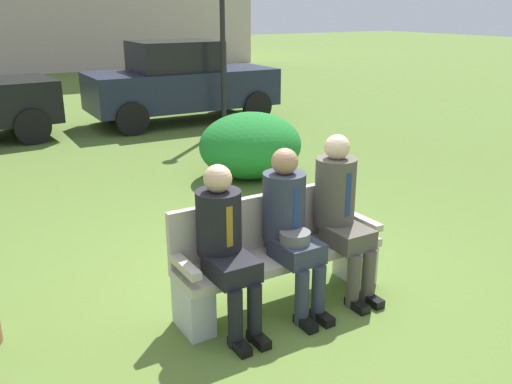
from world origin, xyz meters
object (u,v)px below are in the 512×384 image
(seated_man_left, at_px, (225,240))
(seated_man_middle, at_px, (290,223))
(street_lamp, at_px, (222,5))
(parked_car_far, at_px, (181,82))
(park_bench, at_px, (278,254))
(seated_man_right, at_px, (341,207))
(shrub_near_bench, at_px, (250,145))

(seated_man_left, distance_m, seated_man_middle, 0.58)
(seated_man_left, xyz_separation_m, street_lamp, (3.38, 6.38, 1.66))
(parked_car_far, bearing_deg, seated_man_middle, -107.64)
(park_bench, xyz_separation_m, seated_man_middle, (0.03, -0.13, 0.31))
(seated_man_left, xyz_separation_m, seated_man_middle, (0.58, -0.00, 0.02))
(seated_man_right, bearing_deg, seated_man_middle, -178.87)
(seated_man_left, distance_m, shrub_near_bench, 3.93)
(park_bench, relative_size, seated_man_right, 1.32)
(seated_man_right, height_order, shrub_near_bench, seated_man_right)
(seated_man_left, relative_size, seated_man_middle, 0.97)
(seated_man_left, distance_m, seated_man_right, 1.10)
(shrub_near_bench, bearing_deg, seated_man_right, -108.02)
(seated_man_right, distance_m, parked_car_far, 7.71)
(seated_man_middle, bearing_deg, parked_car_far, 72.36)
(street_lamp, bearing_deg, parked_car_far, 110.60)
(seated_man_middle, height_order, seated_man_right, seated_man_right)
(seated_man_right, xyz_separation_m, parked_car_far, (1.87, 7.48, 0.08))
(seated_man_middle, height_order, shrub_near_bench, seated_man_middle)
(park_bench, bearing_deg, shrub_near_bench, 62.99)
(seated_man_left, relative_size, seated_man_right, 0.93)
(seated_man_middle, xyz_separation_m, parked_car_far, (2.38, 7.49, 0.11))
(seated_man_right, bearing_deg, seated_man_left, -179.53)
(seated_man_middle, xyz_separation_m, seated_man_right, (0.52, 0.01, 0.03))
(shrub_near_bench, height_order, street_lamp, street_lamp)
(park_bench, xyz_separation_m, street_lamp, (2.83, 6.25, 1.95))
(seated_man_left, bearing_deg, street_lamp, 62.07)
(park_bench, xyz_separation_m, shrub_near_bench, (1.61, 3.15, 0.05))
(parked_car_far, bearing_deg, seated_man_left, -111.57)
(street_lamp, bearing_deg, seated_man_middle, -113.71)
(seated_man_right, xyz_separation_m, shrub_near_bench, (1.06, 3.27, -0.29))
(seated_man_middle, distance_m, street_lamp, 7.16)
(seated_man_middle, bearing_deg, seated_man_right, 1.13)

